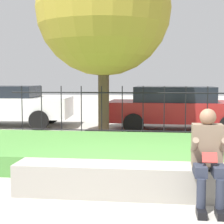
{
  "coord_description": "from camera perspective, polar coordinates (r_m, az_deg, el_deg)",
  "views": [
    {
      "loc": [
        0.36,
        -5.04,
        1.63
      ],
      "look_at": [
        -0.52,
        2.18,
        0.96
      ],
      "focal_mm": 60.0,
      "sensor_mm": 36.0,
      "label": 1
    }
  ],
  "objects": [
    {
      "name": "ground_plane",
      "position": [
        5.31,
        2.78,
        -12.63
      ],
      "size": [
        60.0,
        60.0,
        0.0
      ],
      "primitive_type": "plane",
      "color": "#A8A399"
    },
    {
      "name": "stone_bench",
      "position": [
        5.26,
        1.89,
        -10.58
      ],
      "size": [
        3.05,
        0.57,
        0.44
      ],
      "color": "gray",
      "rests_on": "ground_plane"
    },
    {
      "name": "person_seated_reader",
      "position": [
        4.87,
        14.42,
        -6.26
      ],
      "size": [
        0.42,
        0.73,
        1.24
      ],
      "color": "black",
      "rests_on": "ground_plane"
    },
    {
      "name": "grass_berm",
      "position": [
        7.43,
        4.06,
        -6.08
      ],
      "size": [
        8.88,
        3.07,
        0.35
      ],
      "color": "#4C893D",
      "rests_on": "ground_plane"
    },
    {
      "name": "iron_fence",
      "position": [
        9.48,
        4.75,
        -0.15
      ],
      "size": [
        6.88,
        0.03,
        1.42
      ],
      "color": "black",
      "rests_on": "ground_plane"
    },
    {
      "name": "car_parked_center",
      "position": [
        11.72,
        10.11,
        0.73
      ],
      "size": [
        4.43,
        2.09,
        1.36
      ],
      "rotation": [
        0.0,
        0.0,
        -0.03
      ],
      "color": "maroon",
      "rests_on": "ground_plane"
    },
    {
      "name": "car_parked_left",
      "position": [
        13.09,
        -16.0,
        1.13
      ],
      "size": [
        4.43,
        2.24,
        1.36
      ],
      "rotation": [
        0.0,
        0.0,
        0.08
      ],
      "color": "silver",
      "rests_on": "ground_plane"
    },
    {
      "name": "tree_behind_fence",
      "position": [
        10.3,
        -1.31,
        15.47
      ],
      "size": [
        3.58,
        3.58,
        5.26
      ],
      "color": "#4C3D28",
      "rests_on": "ground_plane"
    }
  ]
}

